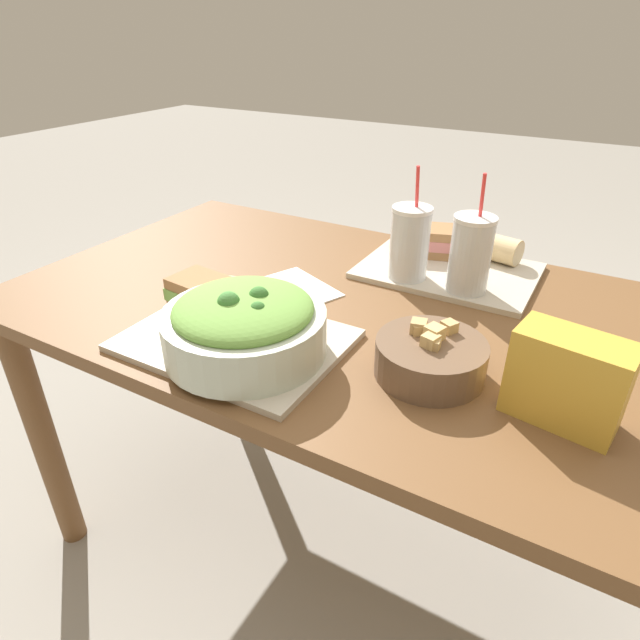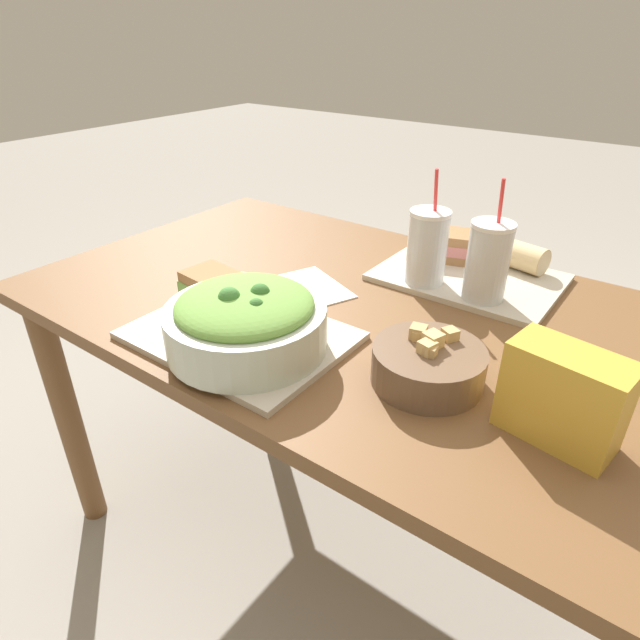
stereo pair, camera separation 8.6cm
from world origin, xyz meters
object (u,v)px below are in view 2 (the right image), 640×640
sandwich_near (219,291)px  chip_bag (563,397)px  salad_bowl (246,320)px  baguette_near (262,291)px  soup_bowl (428,364)px  drink_cup_dark (427,249)px  sandwich_far (448,245)px  baguette_far (511,253)px  napkin_folded (311,287)px  drink_cup_red (487,264)px

sandwich_near → chip_bag: size_ratio=0.98×
salad_bowl → baguette_near: (-0.08, 0.13, -0.02)m
baguette_near → soup_bowl: bearing=-107.7°
sandwich_near → drink_cup_dark: size_ratio=0.66×
sandwich_far → chip_bag: 0.59m
baguette_far → napkin_folded: 0.46m
drink_cup_dark → baguette_near: bearing=-125.5°
salad_bowl → baguette_far: salad_bowl is taller
baguette_near → drink_cup_dark: bearing=-49.6°
napkin_folded → sandwich_near: bearing=-112.7°
soup_bowl → salad_bowl: bearing=-159.3°
salad_bowl → drink_cup_dark: 0.43m
baguette_far → drink_cup_red: bearing=-164.4°
soup_bowl → sandwich_near: soup_bowl is taller
drink_cup_red → chip_bag: size_ratio=1.50×
baguette_near → drink_cup_red: size_ratio=0.75×
drink_cup_red → salad_bowl: bearing=-121.1°
chip_bag → baguette_near: bearing=-174.5°
salad_bowl → chip_bag: 0.49m
salad_bowl → drink_cup_dark: size_ratio=1.12×
chip_bag → baguette_far: bearing=124.4°
drink_cup_dark → napkin_folded: (-0.19, -0.15, -0.08)m
sandwich_far → drink_cup_red: drink_cup_red is taller
soup_bowl → chip_bag: 0.20m
salad_bowl → baguette_near: size_ratio=1.50×
drink_cup_dark → chip_bag: size_ratio=1.49×
drink_cup_dark → napkin_folded: bearing=-141.6°
salad_bowl → sandwich_far: (0.11, 0.56, -0.02)m
baguette_near → sandwich_far: sandwich_far is taller
salad_bowl → chip_bag: size_ratio=1.67×
baguette_far → baguette_near: bearing=158.1°
baguette_far → drink_cup_dark: 0.23m
napkin_folded → drink_cup_red: bearing=25.2°
soup_bowl → sandwich_far: bearing=111.2°
soup_bowl → sandwich_far: (-0.17, 0.45, 0.01)m
sandwich_near → baguette_near: 0.08m
baguette_far → drink_cup_dark: size_ratio=0.71×
baguette_far → sandwich_near: bearing=156.0°
baguette_far → soup_bowl: bearing=-162.8°
soup_bowl → baguette_near: bearing=176.4°
salad_bowl → drink_cup_red: 0.48m
soup_bowl → napkin_folded: bearing=155.8°
sandwich_near → baguette_far: 0.65m
salad_bowl → soup_bowl: 0.30m
sandwich_far → salad_bowl: bearing=-118.9°
napkin_folded → soup_bowl: bearing=-24.2°
chip_bag → napkin_folded: chip_bag is taller
baguette_far → drink_cup_dark: drink_cup_dark is taller
drink_cup_dark → baguette_far: bearing=58.4°
sandwich_far → drink_cup_dark: drink_cup_dark is taller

